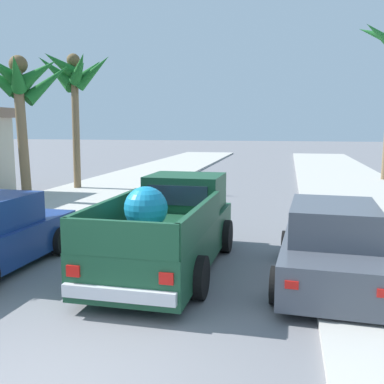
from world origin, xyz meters
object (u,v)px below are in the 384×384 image
object	(u,v)px
pickup_truck	(169,229)
palm_tree_right_fore	(22,84)
car_left_near	(332,246)
palm_tree_right_back	(73,77)

from	to	relation	value
pickup_truck	palm_tree_right_fore	xyz separation A→B (m)	(-7.28, 6.26, 3.67)
palm_tree_right_fore	car_left_near	bearing A→B (deg)	-32.07
pickup_truck	palm_tree_right_fore	size ratio (longest dim) A/B	0.95
car_left_near	palm_tree_right_fore	size ratio (longest dim) A/B	0.79
palm_tree_right_back	pickup_truck	bearing A→B (deg)	-54.63
car_left_near	palm_tree_right_back	bearing A→B (deg)	135.06
pickup_truck	palm_tree_right_back	xyz separation A→B (m)	(-7.07, 9.96, 4.27)
car_left_near	palm_tree_right_fore	xyz separation A→B (m)	(-10.54, 6.61, 3.76)
pickup_truck	car_left_near	bearing A→B (deg)	-6.14
pickup_truck	palm_tree_right_fore	distance (m)	10.28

